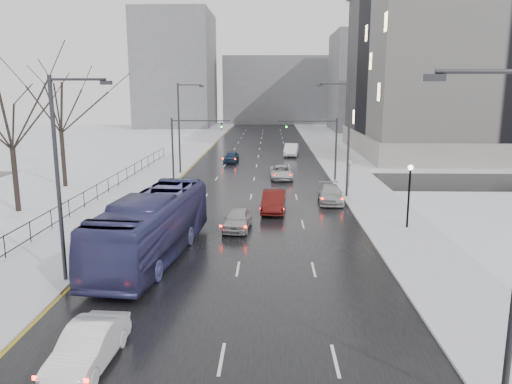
# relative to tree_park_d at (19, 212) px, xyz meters

# --- Properties ---
(road) EXTENTS (16.00, 150.00, 0.04)m
(road) POSITION_rel_tree_park_d_xyz_m (17.80, 26.00, 0.02)
(road) COLOR black
(road) RESTS_ON ground
(cross_road) EXTENTS (130.00, 10.00, 0.04)m
(cross_road) POSITION_rel_tree_park_d_xyz_m (17.80, 14.00, 0.02)
(cross_road) COLOR black
(cross_road) RESTS_ON ground
(sidewalk_left) EXTENTS (5.00, 150.00, 0.16)m
(sidewalk_left) POSITION_rel_tree_park_d_xyz_m (7.30, 26.00, 0.08)
(sidewalk_left) COLOR silver
(sidewalk_left) RESTS_ON ground
(sidewalk_right) EXTENTS (5.00, 150.00, 0.16)m
(sidewalk_right) POSITION_rel_tree_park_d_xyz_m (28.30, 26.00, 0.08)
(sidewalk_right) COLOR silver
(sidewalk_right) RESTS_ON ground
(park_strip) EXTENTS (14.00, 150.00, 0.12)m
(park_strip) POSITION_rel_tree_park_d_xyz_m (-2.20, 26.00, 0.06)
(park_strip) COLOR white
(park_strip) RESTS_ON ground
(tree_park_d) EXTENTS (8.75, 8.75, 12.50)m
(tree_park_d) POSITION_rel_tree_park_d_xyz_m (0.00, 0.00, 0.00)
(tree_park_d) COLOR black
(tree_park_d) RESTS_ON ground
(tree_park_e) EXTENTS (9.45, 9.45, 13.50)m
(tree_park_e) POSITION_rel_tree_park_d_xyz_m (-0.40, 10.00, 0.00)
(tree_park_e) COLOR black
(tree_park_e) RESTS_ON ground
(iron_fence) EXTENTS (0.06, 70.00, 1.30)m
(iron_fence) POSITION_rel_tree_park_d_xyz_m (4.80, -4.00, 0.91)
(iron_fence) COLOR black
(iron_fence) RESTS_ON sidewalk_left
(streetlight_r_mid) EXTENTS (2.95, 0.25, 10.00)m
(streetlight_r_mid) POSITION_rel_tree_park_d_xyz_m (25.97, 6.00, 5.62)
(streetlight_r_mid) COLOR #2D2D33
(streetlight_r_mid) RESTS_ON ground
(streetlight_l_near) EXTENTS (2.95, 0.25, 10.00)m
(streetlight_l_near) POSITION_rel_tree_park_d_xyz_m (9.63, -14.00, 5.62)
(streetlight_l_near) COLOR #2D2D33
(streetlight_l_near) RESTS_ON ground
(streetlight_l_far) EXTENTS (2.95, 0.25, 10.00)m
(streetlight_l_far) POSITION_rel_tree_park_d_xyz_m (9.63, 18.00, 5.62)
(streetlight_l_far) COLOR #2D2D33
(streetlight_l_far) RESTS_ON ground
(lamppost_r_mid) EXTENTS (0.36, 0.36, 4.28)m
(lamppost_r_mid) POSITION_rel_tree_park_d_xyz_m (28.80, -4.00, 2.94)
(lamppost_r_mid) COLOR black
(lamppost_r_mid) RESTS_ON sidewalk_right
(mast_signal_right) EXTENTS (6.10, 0.33, 6.50)m
(mast_signal_right) POSITION_rel_tree_park_d_xyz_m (25.13, 14.00, 4.11)
(mast_signal_right) COLOR #2D2D33
(mast_signal_right) RESTS_ON ground
(mast_signal_left) EXTENTS (6.10, 0.33, 6.50)m
(mast_signal_left) POSITION_rel_tree_park_d_xyz_m (10.47, 14.00, 4.11)
(mast_signal_left) COLOR #2D2D33
(mast_signal_left) RESTS_ON ground
(no_uturn_sign) EXTENTS (0.60, 0.06, 2.70)m
(no_uturn_sign) POSITION_rel_tree_park_d_xyz_m (27.00, 10.00, 2.30)
(no_uturn_sign) COLOR #2D2D33
(no_uturn_sign) RESTS_ON sidewalk_right
(civic_building) EXTENTS (41.00, 31.00, 24.80)m
(civic_building) POSITION_rel_tree_park_d_xyz_m (52.80, 38.00, 11.21)
(civic_building) COLOR gray
(civic_building) RESTS_ON ground
(bldg_far_right) EXTENTS (24.00, 20.00, 22.00)m
(bldg_far_right) POSITION_rel_tree_park_d_xyz_m (45.80, 81.00, 11.00)
(bldg_far_right) COLOR slate
(bldg_far_right) RESTS_ON ground
(bldg_far_left) EXTENTS (18.00, 22.00, 28.00)m
(bldg_far_left) POSITION_rel_tree_park_d_xyz_m (-4.20, 91.00, 14.00)
(bldg_far_left) COLOR slate
(bldg_far_left) RESTS_ON ground
(bldg_far_center) EXTENTS (30.00, 18.00, 18.00)m
(bldg_far_center) POSITION_rel_tree_park_d_xyz_m (21.80, 106.00, 9.00)
(bldg_far_center) COLOR slate
(bldg_far_center) RESTS_ON ground
(sedan_left_near) EXTENTS (1.78, 4.46, 1.44)m
(sedan_left_near) POSITION_rel_tree_park_d_xyz_m (13.30, -21.57, 0.76)
(sedan_left_near) COLOR white
(sedan_left_near) RESTS_ON road
(bus) EXTENTS (4.47, 13.39, 3.66)m
(bus) POSITION_rel_tree_park_d_xyz_m (12.93, -10.32, 1.87)
(bus) COLOR navy
(bus) RESTS_ON road
(sedan_center_near) EXTENTS (2.03, 4.33, 1.43)m
(sedan_center_near) POSITION_rel_tree_park_d_xyz_m (17.30, -4.40, 0.76)
(sedan_center_near) COLOR #A6A5A9
(sedan_center_near) RESTS_ON road
(sedan_right_near) EXTENTS (2.03, 5.02, 1.62)m
(sedan_right_near) POSITION_rel_tree_park_d_xyz_m (19.78, 0.69, 0.85)
(sedan_right_near) COLOR #510F0D
(sedan_right_near) RESTS_ON road
(sedan_right_cross) EXTENTS (2.46, 5.08, 1.39)m
(sedan_right_cross) POSITION_rel_tree_park_d_xyz_m (20.68, 15.15, 0.74)
(sedan_right_cross) COLOR silver
(sedan_right_cross) RESTS_ON road
(sedan_right_far) EXTENTS (2.20, 4.98, 1.42)m
(sedan_right_far) POSITION_rel_tree_park_d_xyz_m (24.54, 4.02, 0.75)
(sedan_right_far) COLOR #A7A6AA
(sedan_right_far) RESTS_ON road
(sedan_center_far) EXTENTS (1.98, 4.27, 1.42)m
(sedan_center_far) POSITION_rel_tree_park_d_xyz_m (14.45, 26.90, 0.75)
(sedan_center_far) COLOR #172B47
(sedan_center_far) RESTS_ON road
(sedan_right_distant) EXTENTS (2.36, 5.39, 1.72)m
(sedan_right_distant) POSITION_rel_tree_park_d_xyz_m (22.47, 33.73, 0.90)
(sedan_right_distant) COLOR white
(sedan_right_distant) RESTS_ON road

